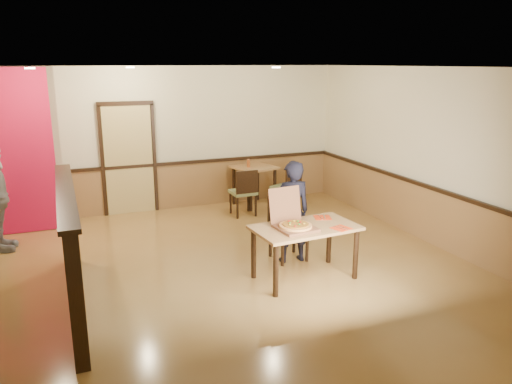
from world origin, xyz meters
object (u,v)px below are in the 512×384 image
side_chair_left (244,191)px  condiment (248,163)px  side_chair_right (288,186)px  diner_chair (286,223)px  side_table (254,175)px  pizza_box (294,224)px  main_table (305,234)px  diner (292,212)px

side_chair_left → condiment: bearing=-119.7°
condiment → side_chair_right: bearing=-43.4°
side_chair_left → side_chair_right: size_ratio=0.98×
diner_chair → condiment: bearing=78.0°
side_table → condiment: size_ratio=5.78×
side_chair_right → side_table: (-0.48, 0.61, 0.13)m
side_table → pizza_box: bearing=-103.5°
diner_chair → side_table: (0.60, 2.82, 0.09)m
side_chair_left → side_table: size_ratio=0.99×
condiment → main_table: bearing=-98.8°
side_chair_left → side_table: side_chair_left is taller
diner_chair → side_chair_left: size_ratio=1.09×
side_chair_right → side_chair_left: bearing=-22.7°
diner_chair → side_chair_right: diner_chair is taller
main_table → side_chair_left: side_chair_left is taller
diner_chair → pizza_box: size_ratio=1.64×
pizza_box → condiment: 3.66m
main_table → side_chair_left: (0.24, 2.98, -0.14)m
main_table → side_table: 3.67m
side_table → diner_chair: bearing=-102.0°
diner_chair → diner: diner is taller
pizza_box → side_chair_left: bearing=76.2°
side_chair_left → diner: size_ratio=0.60×
main_table → side_chair_right: bearing=64.2°
side_table → pizza_box: (-0.87, -3.61, 0.17)m
side_table → condiment: 0.30m
side_chair_left → side_table: (0.45, 0.62, 0.14)m
diner_chair → side_chair_right: bearing=61.4°
side_chair_left → diner_chair: bearing=84.5°
diner → pizza_box: bearing=69.2°
side_table → condiment: (-0.14, -0.03, 0.26)m
main_table → side_chair_right: (1.17, 2.99, -0.13)m
main_table → diner_chair: bearing=78.8°
diner_chair → pizza_box: (-0.27, -0.79, 0.27)m
side_chair_right → condiment: size_ratio=5.82×
side_table → diner: bearing=-101.2°
main_table → side_table: (0.69, 3.60, -0.00)m
side_chair_right → side_table: bearing=-75.1°
condiment → pizza_box: bearing=-101.6°
main_table → diner_chair: 0.79m
main_table → diner: (0.10, 0.62, 0.12)m
side_chair_right → side_table: size_ratio=1.01×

